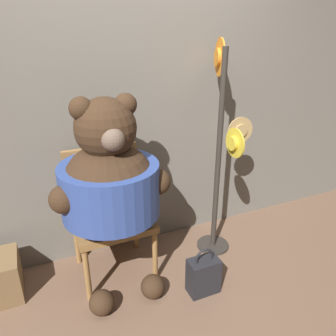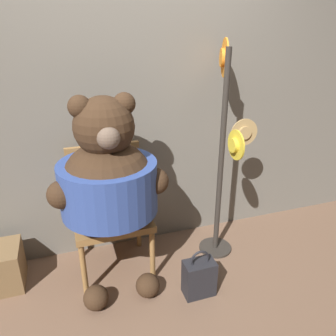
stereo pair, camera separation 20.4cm
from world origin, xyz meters
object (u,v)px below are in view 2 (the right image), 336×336
at_px(chair, 109,205).
at_px(teddy_bear, 109,181).
at_px(hat_display_rack, 225,151).
at_px(handbag_on_ground, 199,277).

relative_size(chair, teddy_bear, 0.69).
bearing_deg(chair, teddy_bear, -94.36).
xyz_separation_m(hat_display_rack, handbag_on_ground, (-0.38, -0.44, -0.77)).
distance_m(teddy_bear, handbag_on_ground, 0.95).
bearing_deg(handbag_on_ground, teddy_bear, 144.13).
height_order(hat_display_rack, handbag_on_ground, hat_display_rack).
height_order(chair, teddy_bear, teddy_bear).
bearing_deg(hat_display_rack, handbag_on_ground, -130.81).
distance_m(chair, handbag_on_ground, 0.86).
height_order(chair, handbag_on_ground, chair).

